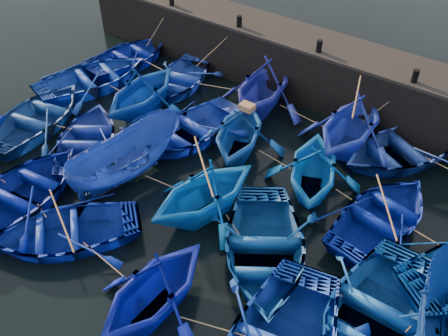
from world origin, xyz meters
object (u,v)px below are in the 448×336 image
Objects in this scene: boat_13 at (37,117)px; wooden_crate at (247,107)px; boat_8 at (190,129)px; boat_0 at (130,56)px.

wooden_crate is at bearing -167.94° from boat_13.
boat_8 is 0.94× the size of boat_13.
boat_8 is 2.99m from wooden_crate.
boat_13 is 8.88m from wooden_crate.
boat_8 is 6.39m from boat_13.
boat_0 is at bearing 164.09° from wooden_crate.
boat_0 is at bearing 162.10° from boat_8.
boat_13 is at bearing -143.14° from boat_8.
boat_8 is at bearing 160.51° from boat_0.
boat_8 reaches higher than boat_0.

